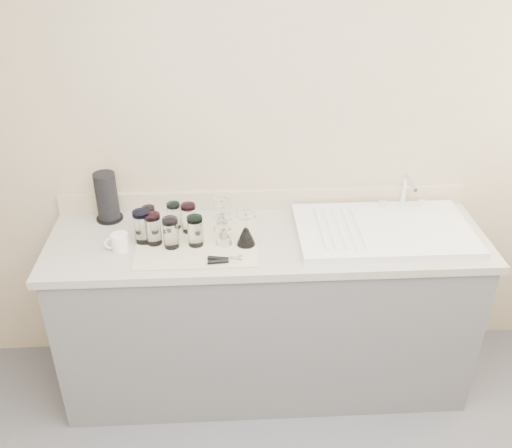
{
  "coord_description": "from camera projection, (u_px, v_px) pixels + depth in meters",
  "views": [
    {
      "loc": [
        -0.18,
        -1.08,
        2.31
      ],
      "look_at": [
        -0.06,
        1.15,
        1.0
      ],
      "focal_mm": 40.0,
      "sensor_mm": 36.0,
      "label": 1
    }
  ],
  "objects": [
    {
      "name": "counter_unit",
      "position": [
        267.0,
        311.0,
        2.91
      ],
      "size": [
        2.06,
        0.62,
        0.9
      ],
      "color": "#5F5E63",
      "rests_on": "ground"
    },
    {
      "name": "goblet_back_left",
      "position": [
        222.0,
        220.0,
        2.7
      ],
      "size": [
        0.08,
        0.08,
        0.15
      ],
      "color": "white",
      "rests_on": "dish_towel"
    },
    {
      "name": "paper_towel_roll",
      "position": [
        107.0,
        197.0,
        2.77
      ],
      "size": [
        0.13,
        0.13,
        0.25
      ],
      "color": "black",
      "rests_on": "counter_unit"
    },
    {
      "name": "tumbler_teal",
      "position": [
        149.0,
        218.0,
        2.69
      ],
      "size": [
        0.06,
        0.06,
        0.12
      ],
      "color": "white",
      "rests_on": "dish_towel"
    },
    {
      "name": "goblet_front_right",
      "position": [
        246.0,
        234.0,
        2.58
      ],
      "size": [
        0.09,
        0.09,
        0.16
      ],
      "color": "white",
      "rests_on": "dish_towel"
    },
    {
      "name": "white_mug",
      "position": [
        119.0,
        242.0,
        2.56
      ],
      "size": [
        0.12,
        0.09,
        0.08
      ],
      "color": "white",
      "rests_on": "counter_unit"
    },
    {
      "name": "tumbler_lavender",
      "position": [
        195.0,
        231.0,
        2.57
      ],
      "size": [
        0.07,
        0.07,
        0.14
      ],
      "color": "white",
      "rests_on": "dish_towel"
    },
    {
      "name": "sink_unit",
      "position": [
        384.0,
        230.0,
        2.7
      ],
      "size": [
        0.82,
        0.5,
        0.22
      ],
      "color": "white",
      "rests_on": "counter_unit"
    },
    {
      "name": "tumbler_magenta",
      "position": [
        153.0,
        229.0,
        2.58
      ],
      "size": [
        0.08,
        0.08,
        0.15
      ],
      "color": "white",
      "rests_on": "dish_towel"
    },
    {
      "name": "tumbler_cyan",
      "position": [
        174.0,
        215.0,
        2.71
      ],
      "size": [
        0.06,
        0.06,
        0.13
      ],
      "color": "white",
      "rests_on": "dish_towel"
    },
    {
      "name": "tumbler_purple",
      "position": [
        189.0,
        218.0,
        2.68
      ],
      "size": [
        0.07,
        0.07,
        0.14
      ],
      "color": "white",
      "rests_on": "dish_towel"
    },
    {
      "name": "dish_towel",
      "position": [
        197.0,
        243.0,
        2.63
      ],
      "size": [
        0.55,
        0.42,
        0.01
      ],
      "primitive_type": "cube",
      "color": "silver",
      "rests_on": "counter_unit"
    },
    {
      "name": "tumbler_blue",
      "position": [
        171.0,
        233.0,
        2.56
      ],
      "size": [
        0.07,
        0.07,
        0.14
      ],
      "color": "white",
      "rests_on": "dish_towel"
    },
    {
      "name": "tumbler_extra",
      "position": [
        142.0,
        226.0,
        2.59
      ],
      "size": [
        0.08,
        0.08,
        0.16
      ],
      "color": "white",
      "rests_on": "dish_towel"
    },
    {
      "name": "goblet_front_left",
      "position": [
        224.0,
        234.0,
        2.59
      ],
      "size": [
        0.08,
        0.08,
        0.14
      ],
      "color": "white",
      "rests_on": "dish_towel"
    },
    {
      "name": "can_opener",
      "position": [
        225.0,
        260.0,
        2.48
      ],
      "size": [
        0.15,
        0.06,
        0.02
      ],
      "color": "silver",
      "rests_on": "dish_towel"
    },
    {
      "name": "room_envelope",
      "position": [
        308.0,
        267.0,
        1.32
      ],
      "size": [
        3.54,
        3.5,
        2.52
      ],
      "color": "#505055",
      "rests_on": "ground"
    }
  ]
}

